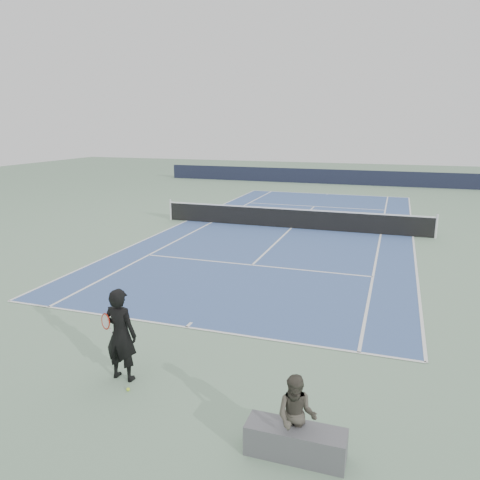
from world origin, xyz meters
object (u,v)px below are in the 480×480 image
(spectator_bench, at_px, (296,429))
(tennis_net, at_px, (292,218))
(tennis_ball, at_px, (128,389))
(tennis_player, at_px, (121,334))

(spectator_bench, bearing_deg, tennis_net, 102.62)
(tennis_net, distance_m, tennis_ball, 14.79)
(tennis_net, distance_m, spectator_bench, 15.90)
(tennis_player, height_order, tennis_ball, tennis_player)
(tennis_ball, relative_size, spectator_bench, 0.04)
(tennis_player, height_order, spectator_bench, tennis_player)
(tennis_net, xyz_separation_m, spectator_bench, (3.48, -15.52, -0.04))
(tennis_ball, bearing_deg, spectator_bench, -12.57)
(tennis_net, height_order, spectator_bench, spectator_bench)
(tennis_player, bearing_deg, tennis_net, 89.27)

